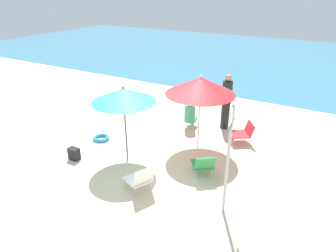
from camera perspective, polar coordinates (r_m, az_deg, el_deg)
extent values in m
plane|color=beige|center=(7.76, -6.26, -6.47)|extent=(40.00, 40.00, 0.00)
cube|color=teal|center=(19.99, 17.85, 12.26)|extent=(40.00, 16.00, 0.01)
cylinder|color=silver|center=(7.90, 5.92, 2.25)|extent=(0.04, 0.04, 1.99)
cone|color=red|center=(7.64, 6.18, 7.62)|extent=(1.79, 1.79, 0.44)
sphere|color=silver|center=(7.57, 6.27, 9.42)|extent=(0.06, 0.06, 0.06)
cylinder|color=#4C4C51|center=(7.41, -8.06, 0.08)|extent=(0.04, 0.04, 1.89)
cone|color=teal|center=(7.11, -8.43, 5.78)|extent=(1.53, 1.53, 0.33)
sphere|color=#4C4C51|center=(7.05, -8.53, 7.26)|extent=(0.06, 0.06, 0.06)
cube|color=red|center=(8.68, 13.36, -1.50)|extent=(0.72, 0.71, 0.03)
cube|color=red|center=(8.70, 15.19, -0.46)|extent=(0.39, 0.50, 0.32)
cylinder|color=silver|center=(8.51, 12.33, -2.99)|extent=(0.02, 0.02, 0.24)
cylinder|color=silver|center=(8.86, 11.62, -1.75)|extent=(0.02, 0.02, 0.24)
cylinder|color=silver|center=(8.64, 14.97, -2.86)|extent=(0.02, 0.02, 0.24)
cylinder|color=silver|center=(8.98, 14.16, -1.64)|extent=(0.02, 0.02, 0.24)
cube|color=white|center=(6.66, -5.74, -9.96)|extent=(0.65, 0.65, 0.03)
cube|color=white|center=(6.35, -4.54, -9.46)|extent=(0.34, 0.51, 0.42)
cylinder|color=silver|center=(6.80, -8.03, -10.58)|extent=(0.02, 0.02, 0.22)
cylinder|color=silver|center=(6.95, -5.20, -9.49)|extent=(0.02, 0.02, 0.22)
cylinder|color=silver|center=(6.51, -6.23, -12.25)|extent=(0.02, 0.02, 0.22)
cylinder|color=silver|center=(6.68, -3.32, -11.06)|extent=(0.02, 0.02, 0.22)
cube|color=#33934C|center=(7.16, 6.46, -7.19)|extent=(0.66, 0.67, 0.03)
cube|color=#33934C|center=(6.86, 7.04, -7.05)|extent=(0.45, 0.39, 0.35)
cylinder|color=silver|center=(7.35, 4.64, -7.34)|extent=(0.02, 0.02, 0.22)
cylinder|color=silver|center=(7.43, 7.45, -7.10)|extent=(0.02, 0.02, 0.22)
cylinder|color=silver|center=(7.04, 5.31, -9.02)|extent=(0.02, 0.02, 0.22)
cylinder|color=silver|center=(7.12, 8.25, -8.74)|extent=(0.02, 0.02, 0.22)
cylinder|color=black|center=(9.43, 10.76, 2.02)|extent=(0.25, 0.25, 0.84)
cylinder|color=black|center=(9.17, 11.14, 6.35)|extent=(0.30, 0.30, 0.67)
sphere|color=tan|center=(9.04, 11.36, 8.96)|extent=(0.20, 0.20, 0.20)
cube|color=#389970|center=(9.44, 4.36, 1.31)|extent=(0.39, 0.41, 0.12)
cylinder|color=#DBAD84|center=(9.63, 4.59, 0.99)|extent=(0.12, 0.12, 0.25)
cylinder|color=#389970|center=(9.17, 4.12, 2.41)|extent=(0.33, 0.33, 0.54)
sphere|color=#DBAD84|center=(9.04, 4.20, 4.56)|extent=(0.20, 0.20, 0.20)
cylinder|color=#ADADB2|center=(5.62, 11.23, -6.69)|extent=(0.06, 0.06, 2.26)
cube|color=white|center=(5.21, 12.06, 1.89)|extent=(0.09, 0.49, 0.33)
cube|color=navy|center=(5.26, 11.92, 0.51)|extent=(0.09, 0.49, 0.06)
torus|color=#238CD8|center=(8.90, -12.52, -2.21)|extent=(0.47, 0.47, 0.10)
cube|color=black|center=(8.04, -17.34, -5.04)|extent=(0.28, 0.19, 0.32)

